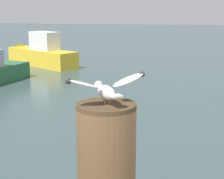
% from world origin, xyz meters
% --- Properties ---
extents(mooring_post, '(0.44, 0.44, 1.00)m').
position_xyz_m(mooring_post, '(-0.37, -0.28, 2.03)').
color(mooring_post, '#4C3823').
rests_on(mooring_post, harbor_quay).
extents(seagull, '(0.55, 0.44, 0.22)m').
position_xyz_m(seagull, '(-0.38, -0.28, 2.65)').
color(seagull, tan).
rests_on(seagull, mooring_post).
extents(boat_yellow, '(5.16, 4.02, 1.87)m').
position_xyz_m(boat_yellow, '(-7.26, 16.77, 0.60)').
color(boat_yellow, yellow).
rests_on(boat_yellow, ground_plane).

